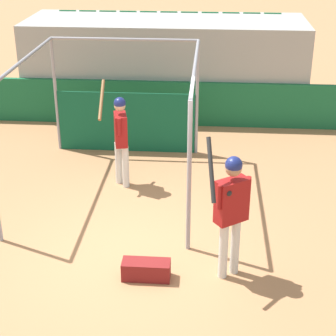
% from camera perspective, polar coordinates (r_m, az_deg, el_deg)
% --- Properties ---
extents(ground_plane, '(60.00, 60.00, 0.00)m').
position_cam_1_polar(ground_plane, '(8.95, -3.83, -8.35)').
color(ground_plane, '#A8754C').
extents(outfield_wall, '(24.00, 0.12, 1.09)m').
position_cam_1_polar(outfield_wall, '(13.81, -0.63, 6.60)').
color(outfield_wall, '#196038').
rests_on(outfield_wall, ground).
extents(bleacher_section, '(7.05, 2.40, 2.37)m').
position_cam_1_polar(bleacher_section, '(14.84, -0.21, 10.47)').
color(bleacher_section, '#9E9E99').
rests_on(bleacher_section, ground).
extents(batting_cage, '(3.10, 3.90, 2.49)m').
position_cam_1_polar(batting_cage, '(11.41, -4.84, 5.73)').
color(batting_cage, gray).
rests_on(batting_cage, ground).
extents(player_batter, '(0.58, 0.85, 1.94)m').
position_cam_1_polar(player_batter, '(10.55, -4.87, 3.57)').
color(player_batter, silver).
rests_on(player_batter, ground).
extents(player_waiting, '(0.66, 0.72, 2.17)m').
position_cam_1_polar(player_waiting, '(7.83, 6.43, -3.75)').
color(player_waiting, silver).
rests_on(player_waiting, ground).
extents(equipment_bag, '(0.70, 0.28, 0.28)m').
position_cam_1_polar(equipment_bag, '(8.27, -2.23, -10.29)').
color(equipment_bag, maroon).
rests_on(equipment_bag, ground).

